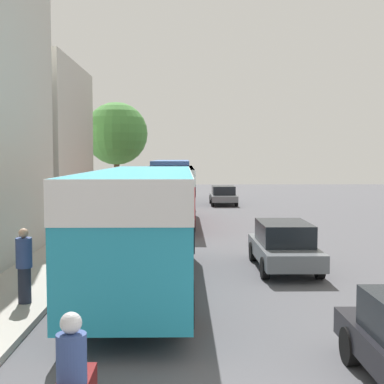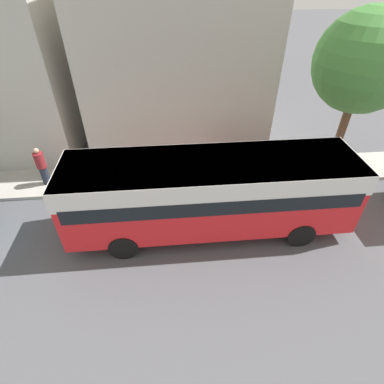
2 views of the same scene
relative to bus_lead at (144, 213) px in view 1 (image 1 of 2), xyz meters
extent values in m
cube|color=beige|center=(-7.33, 12.92, 2.01)|extent=(6.18, 8.66, 8.12)
cube|color=teal|center=(0.00, 0.00, -0.22)|extent=(2.46, 10.57, 2.67)
cube|color=white|center=(0.00, 0.00, 0.72)|extent=(2.48, 10.62, 0.80)
cube|color=black|center=(0.00, 0.00, 0.12)|extent=(2.51, 10.14, 0.59)
cylinder|color=black|center=(-1.13, 3.28, -1.55)|extent=(0.28, 1.00, 1.00)
cylinder|color=black|center=(1.13, 3.28, -1.55)|extent=(0.28, 1.00, 1.00)
cylinder|color=black|center=(-1.13, -3.28, -1.55)|extent=(0.28, 1.00, 1.00)
cylinder|color=black|center=(1.13, -3.28, -1.55)|extent=(0.28, 1.00, 1.00)
cube|color=red|center=(0.28, 13.68, -0.33)|extent=(2.53, 9.96, 2.45)
cube|color=white|center=(0.28, 13.68, 0.53)|extent=(2.56, 10.01, 0.73)
cube|color=black|center=(0.28, 13.68, -0.02)|extent=(2.58, 9.56, 0.54)
cylinder|color=black|center=(-0.89, 16.76, -1.55)|extent=(0.28, 1.00, 1.00)
cylinder|color=black|center=(1.44, 16.76, -1.55)|extent=(0.28, 1.00, 1.00)
cylinder|color=black|center=(-0.89, 10.59, -1.55)|extent=(0.28, 1.00, 1.00)
cylinder|color=black|center=(1.44, 10.59, -1.55)|extent=(0.28, 1.00, 1.00)
cube|color=silver|center=(0.09, 26.95, -0.21)|extent=(2.60, 10.73, 2.68)
cube|color=#2D569E|center=(0.09, 26.95, 0.73)|extent=(2.62, 10.78, 0.81)
cube|color=black|center=(0.09, 26.95, 0.13)|extent=(2.65, 10.30, 0.59)
cylinder|color=black|center=(-1.10, 30.27, -1.55)|extent=(0.28, 1.00, 1.00)
cylinder|color=black|center=(1.29, 30.27, -1.55)|extent=(0.28, 1.00, 1.00)
cylinder|color=black|center=(-1.10, 23.62, -1.55)|extent=(0.28, 1.00, 1.00)
cylinder|color=black|center=(1.29, 23.62, -1.55)|extent=(0.28, 1.00, 1.00)
cylinder|color=#33477F|center=(-0.26, -7.93, -0.88)|extent=(0.36, 0.36, 0.60)
sphere|color=silver|center=(-0.26, -7.93, -0.45)|extent=(0.26, 0.26, 0.26)
cube|color=slate|center=(4.19, 2.43, -1.48)|extent=(1.72, 4.33, 0.50)
cube|color=black|center=(4.19, 2.43, -0.90)|extent=(1.52, 2.38, 0.67)
cylinder|color=black|center=(4.98, 1.09, -1.73)|extent=(0.22, 0.64, 0.64)
cylinder|color=black|center=(3.40, 1.09, -1.73)|extent=(0.22, 0.64, 0.64)
cylinder|color=black|center=(4.98, 3.77, -1.73)|extent=(0.22, 0.64, 0.64)
cylinder|color=black|center=(3.40, 3.77, -1.73)|extent=(0.22, 0.64, 0.64)
cube|color=slate|center=(3.89, 24.33, -1.51)|extent=(1.80, 3.91, 0.44)
cube|color=black|center=(3.89, 24.33, -0.99)|extent=(1.59, 2.15, 0.62)
cylinder|color=black|center=(3.07, 25.54, -1.73)|extent=(0.22, 0.64, 0.64)
cylinder|color=black|center=(4.72, 25.54, -1.73)|extent=(0.22, 0.64, 0.64)
cylinder|color=black|center=(3.07, 23.12, -1.73)|extent=(0.22, 0.64, 0.64)
cylinder|color=black|center=(4.72, 23.12, -1.73)|extent=(0.22, 0.64, 0.64)
cylinder|color=black|center=(3.90, -5.24, -1.73)|extent=(0.22, 0.64, 0.64)
cylinder|color=#232838|center=(-2.62, -1.87, -1.49)|extent=(0.30, 0.30, 0.83)
cylinder|color=#33477F|center=(-2.62, -1.87, -0.73)|extent=(0.37, 0.37, 0.69)
sphere|color=tan|center=(-2.62, -1.87, -0.27)|extent=(0.22, 0.22, 0.22)
cylinder|color=#232838|center=(-3.02, 6.77, -1.48)|extent=(0.33, 0.33, 0.85)
cylinder|color=maroon|center=(-3.02, 6.77, -0.70)|extent=(0.42, 0.42, 0.70)
sphere|color=tan|center=(-3.02, 6.77, -0.24)|extent=(0.23, 0.23, 0.23)
cylinder|color=brown|center=(-3.25, 20.17, -0.24)|extent=(0.36, 0.36, 3.32)
sphere|color=#47893D|center=(-3.25, 20.17, 2.91)|extent=(3.98, 3.98, 3.98)
camera|label=1|loc=(1.07, -14.09, 1.51)|focal=50.00mm
camera|label=2|loc=(8.43, 12.27, 6.15)|focal=28.00mm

